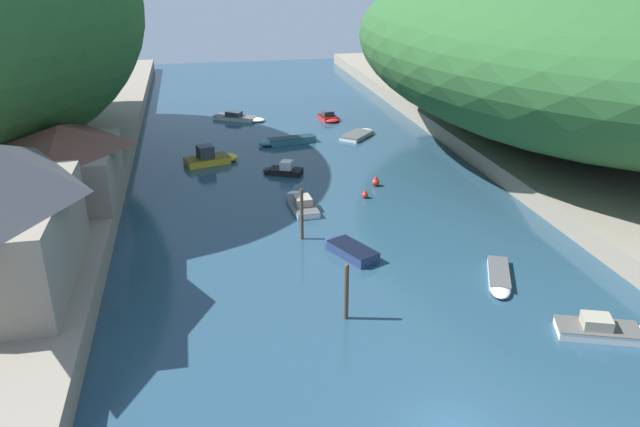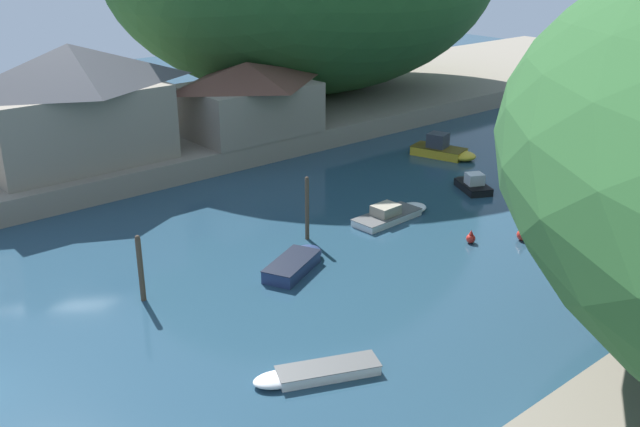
# 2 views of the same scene
# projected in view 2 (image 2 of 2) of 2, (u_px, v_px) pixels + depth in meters

# --- Properties ---
(water_surface) EXTENTS (130.00, 130.00, 0.00)m
(water_surface) POSITION_uv_depth(u_px,v_px,m) (463.00, 210.00, 44.17)
(water_surface) COLOR #234256
(water_surface) RESTS_ON ground
(left_bank) EXTENTS (22.00, 120.00, 1.58)m
(left_bank) POSITION_uv_depth(u_px,v_px,m) (227.00, 118.00, 62.59)
(left_bank) COLOR gray
(left_bank) RESTS_ON ground
(waterfront_building) EXTENTS (6.51, 12.52, 7.93)m
(waterfront_building) POSITION_uv_depth(u_px,v_px,m) (75.00, 103.00, 46.24)
(waterfront_building) COLOR gray
(waterfront_building) RESTS_ON left_bank
(boathouse_shed) EXTENTS (7.61, 10.39, 5.40)m
(boathouse_shed) POSITION_uv_depth(u_px,v_px,m) (247.00, 97.00, 54.19)
(boathouse_shed) COLOR gray
(boathouse_shed) RESTS_ON left_bank
(boat_near_quay) EXTENTS (1.96, 5.62, 1.03)m
(boat_near_quay) POSITION_uv_depth(u_px,v_px,m) (393.00, 214.00, 42.72)
(boat_near_quay) COLOR white
(boat_near_quay) RESTS_ON water_surface
(boat_moored_right) EXTENTS (3.08, 5.04, 0.43)m
(boat_moored_right) POSITION_uv_depth(u_px,v_px,m) (313.00, 373.00, 27.46)
(boat_moored_right) COLOR white
(boat_moored_right) RESTS_ON water_surface
(boat_far_upstream) EXTENTS (6.18, 2.46, 0.63)m
(boat_far_upstream) POSITION_uv_depth(u_px,v_px,m) (568.00, 164.00, 51.94)
(boat_far_upstream) COLOR teal
(boat_far_upstream) RESTS_ON water_surface
(boat_far_right_bank) EXTENTS (3.29, 4.68, 0.68)m
(boat_far_right_bank) POSITION_uv_depth(u_px,v_px,m) (297.00, 262.00, 36.40)
(boat_far_right_bank) COLOR navy
(boat_far_right_bank) RESTS_ON water_surface
(boat_cabin_cruiser) EXTENTS (5.31, 3.23, 1.77)m
(boat_cabin_cruiser) POSITION_uv_depth(u_px,v_px,m) (444.00, 150.00, 54.36)
(boat_cabin_cruiser) COLOR gold
(boat_cabin_cruiser) RESTS_ON water_surface
(boat_yellow_tender) EXTENTS (3.85, 2.95, 1.22)m
(boat_yellow_tender) POSITION_uv_depth(u_px,v_px,m) (471.00, 184.00, 47.61)
(boat_yellow_tender) COLOR black
(boat_yellow_tender) RESTS_ON water_surface
(boat_mid_channel) EXTENTS (6.27, 4.67, 0.93)m
(boat_mid_channel) POSITION_uv_depth(u_px,v_px,m) (599.00, 129.00, 61.06)
(boat_mid_channel) COLOR white
(boat_mid_channel) RESTS_ON water_surface
(mooring_post_nearest) EXTENTS (0.26, 0.26, 3.30)m
(mooring_post_nearest) POSITION_uv_depth(u_px,v_px,m) (141.00, 268.00, 32.75)
(mooring_post_nearest) COLOR #4C3D2D
(mooring_post_nearest) RESTS_ON water_surface
(mooring_post_middle) EXTENTS (0.23, 0.23, 3.69)m
(mooring_post_middle) POSITION_uv_depth(u_px,v_px,m) (307.00, 208.00, 39.31)
(mooring_post_middle) COLOR #4C3D2D
(mooring_post_middle) RESTS_ON water_surface
(channel_buoy_near) EXTENTS (0.51, 0.51, 0.77)m
(channel_buoy_near) POSITION_uv_depth(u_px,v_px,m) (471.00, 238.00, 39.36)
(channel_buoy_near) COLOR red
(channel_buoy_near) RESTS_ON water_surface
(channel_buoy_far) EXTENTS (0.63, 0.63, 0.95)m
(channel_buoy_far) POSITION_uv_depth(u_px,v_px,m) (522.00, 234.00, 39.69)
(channel_buoy_far) COLOR red
(channel_buoy_far) RESTS_ON water_surface
(person_on_quay) EXTENTS (0.31, 0.43, 1.69)m
(person_on_quay) POSITION_uv_depth(u_px,v_px,m) (176.00, 139.00, 49.74)
(person_on_quay) COLOR #282D3D
(person_on_quay) RESTS_ON left_bank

